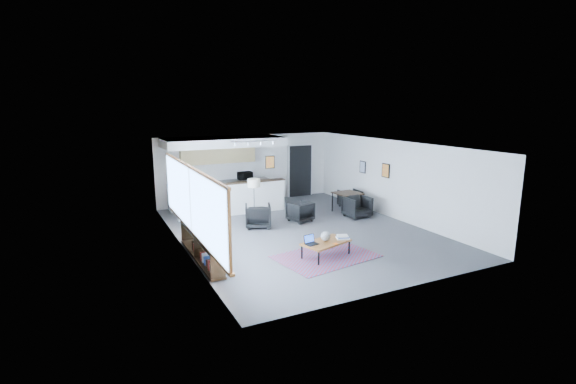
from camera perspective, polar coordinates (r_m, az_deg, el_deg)
name	(u,v)px	position (r m, az deg, el deg)	size (l,w,h in m)	color
room	(301,189)	(12.33, 1.75, 0.44)	(7.02, 9.02, 2.62)	#4A4A4C
window	(191,202)	(10.28, -13.14, -1.30)	(0.10, 5.95, 1.66)	#8CBFFF
console	(201,247)	(10.49, -11.79, -7.40)	(0.35, 3.00, 0.80)	black
kitchenette	(224,171)	(15.25, -8.81, 2.81)	(4.20, 1.96, 2.60)	white
doorway	(300,170)	(17.28, 1.64, 2.99)	(1.10, 0.12, 2.15)	black
track_light	(254,142)	(13.89, -4.67, 6.82)	(1.60, 0.07, 0.15)	silver
wall_art_lower	(386,171)	(14.52, 13.21, 2.87)	(0.03, 0.38, 0.48)	black
wall_art_upper	(363,167)	(15.54, 10.18, 3.39)	(0.03, 0.34, 0.44)	black
kilim_rug	(326,256)	(10.63, 5.19, -8.76)	(2.64, 2.00, 0.01)	#592F47
coffee_table	(326,243)	(10.50, 5.23, -6.91)	(1.36, 0.98, 0.40)	brown
laptop	(310,241)	(10.28, 3.09, -6.75)	(0.34, 0.30, 0.22)	black
ceramic_pot	(325,236)	(10.50, 5.15, -6.03)	(0.24, 0.24, 0.24)	gray
book_stack	(343,237)	(10.73, 7.48, -6.12)	(0.38, 0.34, 0.10)	silver
coaster	(336,244)	(10.34, 6.54, -7.04)	(0.12, 0.12, 0.01)	#E5590C
armchair_left	(258,215)	(12.96, -4.14, -3.12)	(0.77, 0.72, 0.79)	black
armchair_right	(300,211)	(13.59, 1.67, -2.57)	(0.69, 0.65, 0.71)	black
floor_lamp	(254,185)	(13.43, -4.70, 1.03)	(0.45, 0.45, 1.41)	black
dining_table	(347,194)	(14.77, 8.13, -0.34)	(0.89, 0.89, 0.71)	black
dining_chair_near	(357,207)	(14.28, 9.45, -2.10)	(0.65, 0.61, 0.67)	black
dining_chair_far	(350,199)	(15.56, 8.44, -1.00)	(0.60, 0.56, 0.62)	black
microwave	(245,175)	(16.01, -5.91, 2.35)	(0.53, 0.29, 0.36)	black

